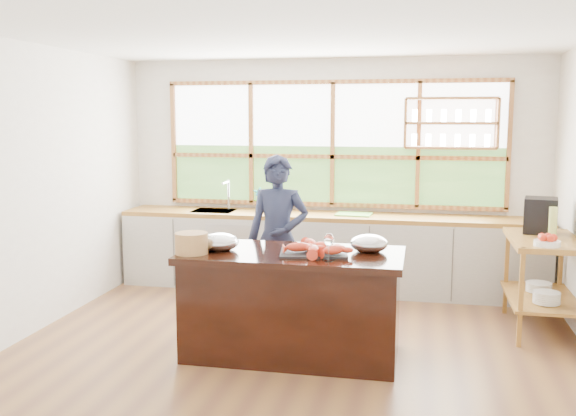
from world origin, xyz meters
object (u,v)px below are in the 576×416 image
(island, at_px, (292,303))
(espresso_machine, at_px, (541,215))
(cook, at_px, (278,239))
(wicker_basket, at_px, (192,243))

(island, xyz_separation_m, espresso_machine, (2.19, 1.37, 0.62))
(cook, height_order, espresso_machine, cook)
(island, distance_m, espresso_machine, 2.65)
(island, xyz_separation_m, cook, (-0.32, 0.88, 0.37))
(cook, xyz_separation_m, wicker_basket, (-0.49, -1.10, 0.16))
(island, distance_m, cook, 1.01)
(cook, bearing_deg, espresso_machine, 8.53)
(cook, xyz_separation_m, espresso_machine, (2.51, 0.49, 0.24))
(cook, bearing_deg, island, -72.48)
(espresso_machine, distance_m, wicker_basket, 3.40)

